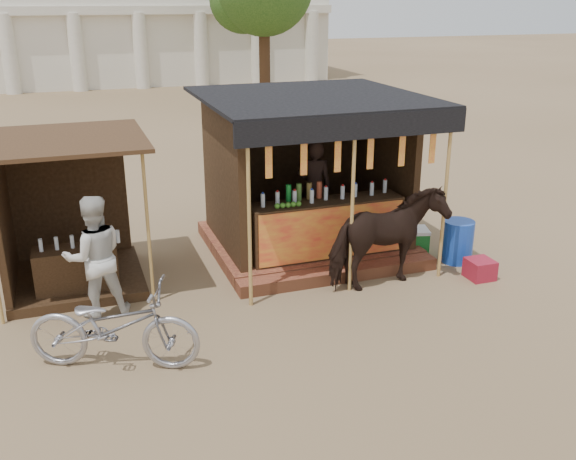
% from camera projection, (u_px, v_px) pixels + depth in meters
% --- Properties ---
extents(ground, '(120.00, 120.00, 0.00)m').
position_uv_depth(ground, '(328.00, 349.00, 8.35)').
color(ground, '#846B4C').
rests_on(ground, ground).
extents(main_stall, '(3.60, 3.61, 2.78)m').
position_uv_depth(main_stall, '(309.00, 195.00, 11.29)').
color(main_stall, '#995232').
rests_on(main_stall, ground).
extents(secondary_stall, '(2.40, 2.40, 2.38)m').
position_uv_depth(secondary_stall, '(61.00, 234.00, 9.95)').
color(secondary_stall, '#3D2716').
rests_on(secondary_stall, ground).
extents(cow, '(1.98, 1.15, 1.57)m').
position_uv_depth(cow, '(387.00, 239.00, 9.91)').
color(cow, black).
rests_on(cow, ground).
extents(motorbike, '(2.23, 1.48, 1.11)m').
position_uv_depth(motorbike, '(114.00, 326.00, 7.78)').
color(motorbike, '#9898A0').
rests_on(motorbike, ground).
extents(bystander, '(0.92, 0.75, 1.78)m').
position_uv_depth(bystander, '(95.00, 257.00, 8.97)').
color(bystander, beige).
rests_on(bystander, ground).
extents(blue_barrel, '(0.63, 0.63, 0.73)m').
position_uv_depth(blue_barrel, '(458.00, 241.00, 11.00)').
color(blue_barrel, blue).
rests_on(blue_barrel, ground).
extents(red_crate, '(0.40, 0.41, 0.32)m').
position_uv_depth(red_crate, '(480.00, 269.00, 10.40)').
color(red_crate, maroon).
rests_on(red_crate, ground).
extents(cooler, '(0.73, 0.60, 0.46)m').
position_uv_depth(cooler, '(409.00, 241.00, 11.39)').
color(cooler, '#1A7628').
rests_on(cooler, ground).
extents(background_building, '(26.00, 7.45, 8.18)m').
position_uv_depth(background_building, '(69.00, 3.00, 32.92)').
color(background_building, silver).
rests_on(background_building, ground).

